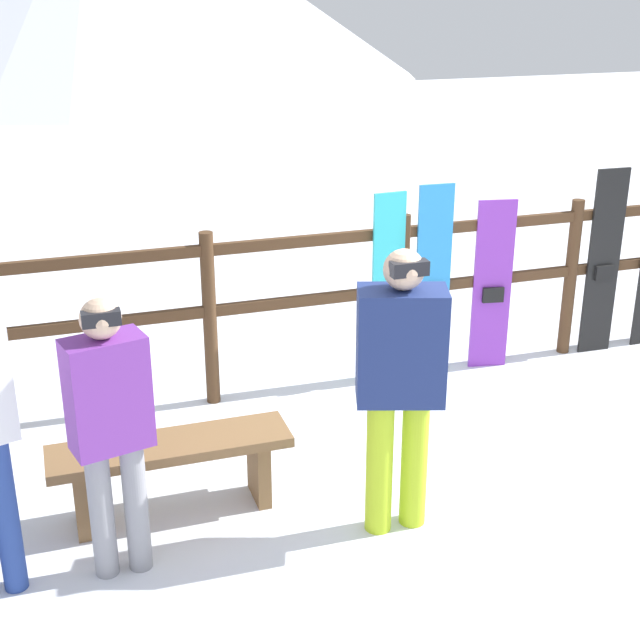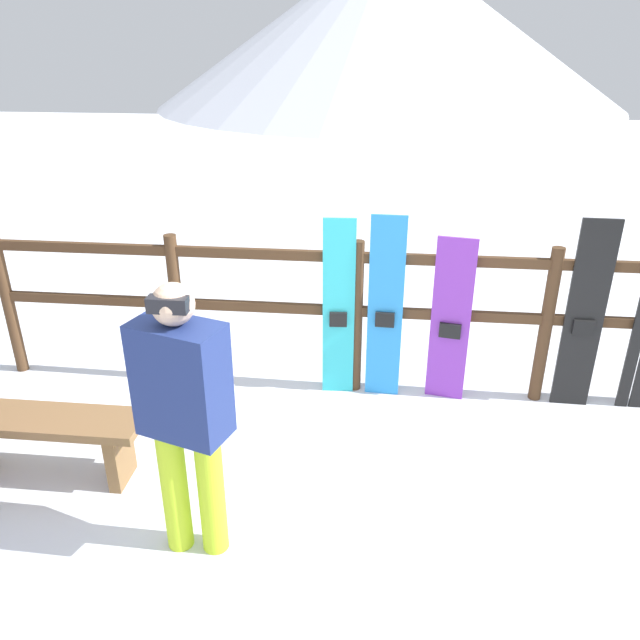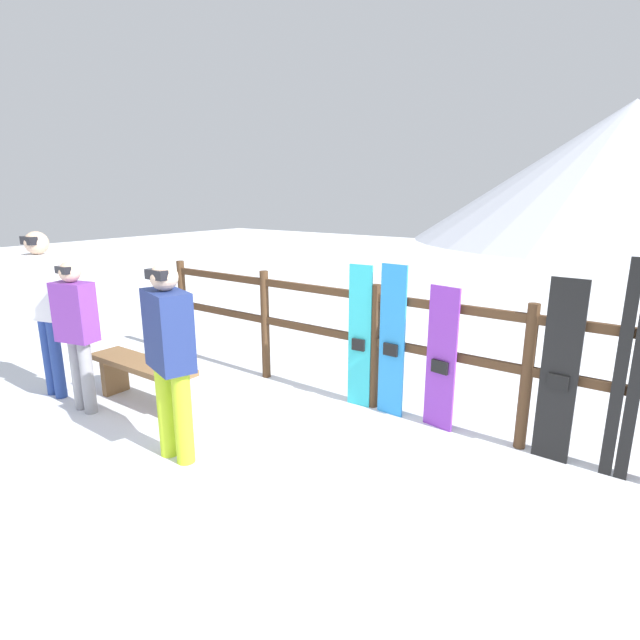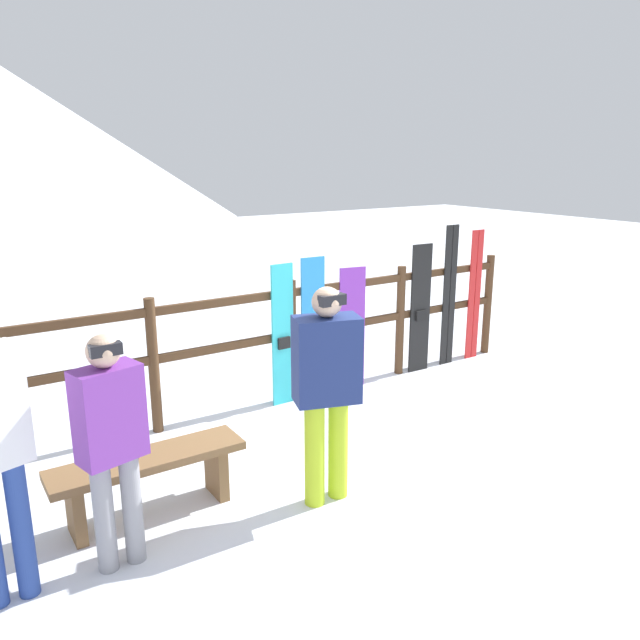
{
  "view_description": "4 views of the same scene",
  "coord_description": "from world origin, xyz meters",
  "px_view_note": "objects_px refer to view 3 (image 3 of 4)",
  "views": [
    {
      "loc": [
        -2.57,
        -4.16,
        2.98
      ],
      "look_at": [
        -0.9,
        0.96,
        0.86
      ],
      "focal_mm": 50.0,
      "sensor_mm": 36.0,
      "label": 1
    },
    {
      "loc": [
        0.19,
        -2.85,
        2.75
      ],
      "look_at": [
        -0.22,
        1.06,
        0.92
      ],
      "focal_mm": 35.0,
      "sensor_mm": 36.0,
      "label": 2
    },
    {
      "loc": [
        2.38,
        -2.54,
        2.18
      ],
      "look_at": [
        -0.2,
        1.04,
        1.05
      ],
      "focal_mm": 28.0,
      "sensor_mm": 36.0,
      "label": 3
    },
    {
      "loc": [
        -3.18,
        -3.7,
        2.56
      ],
      "look_at": [
        -0.21,
        0.84,
        1.1
      ],
      "focal_mm": 35.0,
      "sensor_mm": 36.0,
      "label": 4
    }
  ],
  "objects_px": {
    "snowboard_cyan": "(360,338)",
    "snowboard_blue": "(392,342)",
    "ski_pair_black": "(629,373)",
    "snowboard_black_stripe": "(559,373)",
    "person_white": "(44,300)",
    "bench": "(142,372)",
    "snowboard_purple": "(441,360)",
    "person_navy": "(170,351)",
    "person_purple": "(76,326)"
  },
  "relations": [
    {
      "from": "bench",
      "to": "person_navy",
      "type": "height_order",
      "value": "person_navy"
    },
    {
      "from": "snowboard_blue",
      "to": "snowboard_cyan",
      "type": "bearing_deg",
      "value": -180.0
    },
    {
      "from": "person_purple",
      "to": "ski_pair_black",
      "type": "xyz_separation_m",
      "value": [
        4.55,
        1.76,
        -0.03
      ]
    },
    {
      "from": "bench",
      "to": "snowboard_purple",
      "type": "distance_m",
      "value": 3.05
    },
    {
      "from": "snowboard_cyan",
      "to": "person_purple",
      "type": "bearing_deg",
      "value": -141.49
    },
    {
      "from": "ski_pair_black",
      "to": "snowboard_purple",
      "type": "bearing_deg",
      "value": -179.86
    },
    {
      "from": "bench",
      "to": "snowboard_blue",
      "type": "relative_size",
      "value": 0.91
    },
    {
      "from": "person_navy",
      "to": "snowboard_black_stripe",
      "type": "bearing_deg",
      "value": 35.48
    },
    {
      "from": "snowboard_blue",
      "to": "snowboard_black_stripe",
      "type": "height_order",
      "value": "snowboard_black_stripe"
    },
    {
      "from": "person_white",
      "to": "snowboard_cyan",
      "type": "xyz_separation_m",
      "value": [
        2.84,
        1.73,
        -0.33
      ]
    },
    {
      "from": "snowboard_cyan",
      "to": "person_white",
      "type": "bearing_deg",
      "value": -148.65
    },
    {
      "from": "person_purple",
      "to": "snowboard_purple",
      "type": "xyz_separation_m",
      "value": [
        3.08,
        1.75,
        -0.22
      ]
    },
    {
      "from": "snowboard_purple",
      "to": "bench",
      "type": "bearing_deg",
      "value": -154.62
    },
    {
      "from": "snowboard_blue",
      "to": "ski_pair_black",
      "type": "height_order",
      "value": "ski_pair_black"
    },
    {
      "from": "snowboard_purple",
      "to": "ski_pair_black",
      "type": "height_order",
      "value": "ski_pair_black"
    },
    {
      "from": "bench",
      "to": "ski_pair_black",
      "type": "xyz_separation_m",
      "value": [
        4.21,
        1.3,
        0.52
      ]
    },
    {
      "from": "bench",
      "to": "snowboard_cyan",
      "type": "relative_size",
      "value": 0.93
    },
    {
      "from": "snowboard_blue",
      "to": "snowboard_purple",
      "type": "bearing_deg",
      "value": -0.02
    },
    {
      "from": "person_white",
      "to": "snowboard_purple",
      "type": "relative_size",
      "value": 1.31
    },
    {
      "from": "person_purple",
      "to": "snowboard_blue",
      "type": "bearing_deg",
      "value": 34.29
    },
    {
      "from": "person_white",
      "to": "snowboard_black_stripe",
      "type": "relative_size",
      "value": 1.16
    },
    {
      "from": "person_white",
      "to": "snowboard_purple",
      "type": "xyz_separation_m",
      "value": [
        3.72,
        1.73,
        -0.39
      ]
    },
    {
      "from": "snowboard_cyan",
      "to": "snowboard_purple",
      "type": "distance_m",
      "value": 0.88
    },
    {
      "from": "snowboard_blue",
      "to": "snowboard_purple",
      "type": "relative_size",
      "value": 1.11
    },
    {
      "from": "person_purple",
      "to": "ski_pair_black",
      "type": "bearing_deg",
      "value": 21.11
    },
    {
      "from": "person_purple",
      "to": "snowboard_black_stripe",
      "type": "xyz_separation_m",
      "value": [
        4.08,
        1.75,
        -0.13
      ]
    },
    {
      "from": "snowboard_cyan",
      "to": "ski_pair_black",
      "type": "xyz_separation_m",
      "value": [
        2.35,
        0.0,
        0.13
      ]
    },
    {
      "from": "snowboard_cyan",
      "to": "snowboard_blue",
      "type": "xyz_separation_m",
      "value": [
        0.37,
        0.0,
        0.02
      ]
    },
    {
      "from": "snowboard_black_stripe",
      "to": "ski_pair_black",
      "type": "bearing_deg",
      "value": 0.41
    },
    {
      "from": "snowboard_purple",
      "to": "snowboard_black_stripe",
      "type": "relative_size",
      "value": 0.89
    },
    {
      "from": "person_navy",
      "to": "ski_pair_black",
      "type": "bearing_deg",
      "value": 31.11
    },
    {
      "from": "bench",
      "to": "snowboard_purple",
      "type": "height_order",
      "value": "snowboard_purple"
    },
    {
      "from": "bench",
      "to": "snowboard_purple",
      "type": "bearing_deg",
      "value": 25.38
    },
    {
      "from": "ski_pair_black",
      "to": "person_white",
      "type": "bearing_deg",
      "value": -161.53
    },
    {
      "from": "person_white",
      "to": "person_navy",
      "type": "distance_m",
      "value": 2.17
    },
    {
      "from": "snowboard_blue",
      "to": "snowboard_black_stripe",
      "type": "xyz_separation_m",
      "value": [
        1.51,
        0.0,
        0.01
      ]
    },
    {
      "from": "ski_pair_black",
      "to": "snowboard_black_stripe",
      "type": "bearing_deg",
      "value": -179.59
    },
    {
      "from": "person_white",
      "to": "ski_pair_black",
      "type": "xyz_separation_m",
      "value": [
        5.18,
        1.73,
        -0.21
      ]
    },
    {
      "from": "person_navy",
      "to": "snowboard_purple",
      "type": "bearing_deg",
      "value": 49.51
    },
    {
      "from": "ski_pair_black",
      "to": "bench",
      "type": "bearing_deg",
      "value": -162.79
    },
    {
      "from": "snowboard_cyan",
      "to": "snowboard_blue",
      "type": "distance_m",
      "value": 0.37
    },
    {
      "from": "snowboard_blue",
      "to": "snowboard_black_stripe",
      "type": "relative_size",
      "value": 0.99
    },
    {
      "from": "person_purple",
      "to": "snowboard_blue",
      "type": "xyz_separation_m",
      "value": [
        2.57,
        1.75,
        -0.14
      ]
    },
    {
      "from": "person_white",
      "to": "snowboard_black_stripe",
      "type": "height_order",
      "value": "person_white"
    },
    {
      "from": "bench",
      "to": "snowboard_black_stripe",
      "type": "bearing_deg",
      "value": 19.17
    },
    {
      "from": "snowboard_blue",
      "to": "snowboard_purple",
      "type": "height_order",
      "value": "snowboard_blue"
    },
    {
      "from": "person_navy",
      "to": "snowboard_purple",
      "type": "xyz_separation_m",
      "value": [
        1.55,
        1.82,
        -0.27
      ]
    },
    {
      "from": "person_navy",
      "to": "ski_pair_black",
      "type": "height_order",
      "value": "ski_pair_black"
    },
    {
      "from": "person_white",
      "to": "person_navy",
      "type": "xyz_separation_m",
      "value": [
        2.16,
        -0.09,
        -0.12
      ]
    },
    {
      "from": "person_white",
      "to": "bench",
      "type": "bearing_deg",
      "value": 23.66
    }
  ]
}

